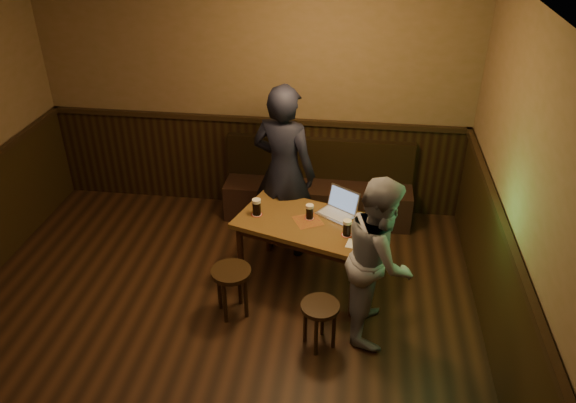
# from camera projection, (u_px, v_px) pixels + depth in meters

# --- Properties ---
(room) EXTENTS (5.04, 6.04, 2.84)m
(room) POSITION_uv_depth(u_px,v_px,m) (187.00, 250.00, 4.19)
(room) COLOR black
(room) RESTS_ON ground
(bench) EXTENTS (2.20, 0.50, 0.95)m
(bench) POSITION_uv_depth(u_px,v_px,m) (318.00, 193.00, 6.71)
(bench) COLOR black
(bench) RESTS_ON ground
(pub_table) EXTENTS (1.52, 1.14, 0.72)m
(pub_table) POSITION_uv_depth(u_px,v_px,m) (308.00, 229.00, 5.47)
(pub_table) COLOR brown
(pub_table) RESTS_ON ground
(stool_left) EXTENTS (0.46, 0.46, 0.50)m
(stool_left) POSITION_uv_depth(u_px,v_px,m) (232.00, 279.00, 5.16)
(stool_left) COLOR black
(stool_left) RESTS_ON ground
(stool_right) EXTENTS (0.38, 0.38, 0.45)m
(stool_right) POSITION_uv_depth(u_px,v_px,m) (320.00, 313.00, 4.82)
(stool_right) COLOR black
(stool_right) RESTS_ON ground
(pint_left) EXTENTS (0.11, 0.11, 0.17)m
(pint_left) POSITION_uv_depth(u_px,v_px,m) (257.00, 207.00, 5.48)
(pint_left) COLOR #A01813
(pint_left) RESTS_ON pub_table
(pint_mid) EXTENTS (0.10, 0.10, 0.15)m
(pint_mid) POSITION_uv_depth(u_px,v_px,m) (310.00, 212.00, 5.42)
(pint_mid) COLOR #A01813
(pint_mid) RESTS_ON pub_table
(pint_right) EXTENTS (0.10, 0.10, 0.16)m
(pint_right) POSITION_uv_depth(u_px,v_px,m) (347.00, 228.00, 5.17)
(pint_right) COLOR #A01813
(pint_right) RESTS_ON pub_table
(laptop) EXTENTS (0.44, 0.42, 0.24)m
(laptop) POSITION_uv_depth(u_px,v_px,m) (339.00, 208.00, 5.51)
(laptop) COLOR silver
(laptop) RESTS_ON pub_table
(menu) EXTENTS (0.25, 0.19, 0.00)m
(menu) POSITION_uv_depth(u_px,v_px,m) (359.00, 245.00, 5.07)
(menu) COLOR silver
(menu) RESTS_ON pub_table
(person_suit) EXTENTS (0.80, 0.64, 1.90)m
(person_suit) POSITION_uv_depth(u_px,v_px,m) (284.00, 172.00, 5.81)
(person_suit) COLOR black
(person_suit) RESTS_ON ground
(person_grey) EXTENTS (0.61, 0.77, 1.54)m
(person_grey) POSITION_uv_depth(u_px,v_px,m) (379.00, 258.00, 4.81)
(person_grey) COLOR gray
(person_grey) RESTS_ON ground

